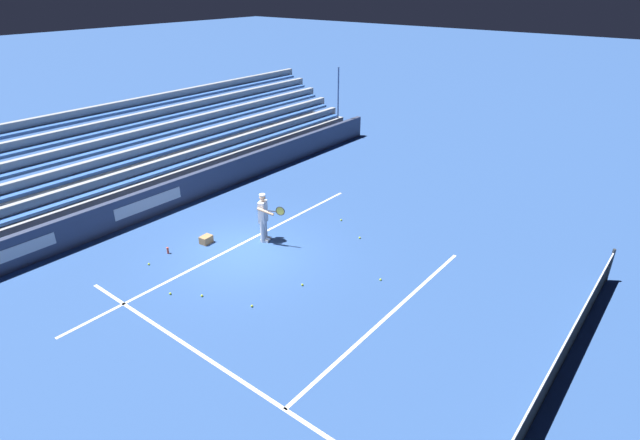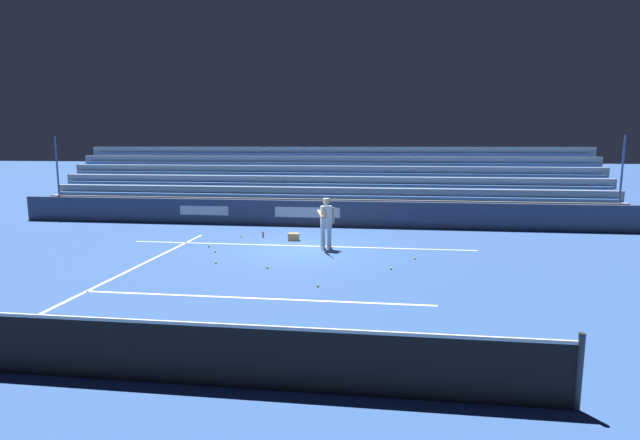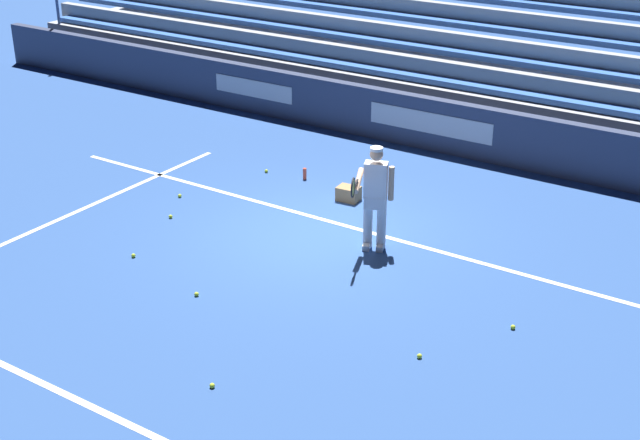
{
  "view_description": "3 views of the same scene",
  "coord_description": "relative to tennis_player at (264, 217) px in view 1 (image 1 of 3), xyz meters",
  "views": [
    {
      "loc": [
        9.61,
        10.83,
        8.1
      ],
      "look_at": [
        -1.54,
        1.93,
        1.17
      ],
      "focal_mm": 28.0,
      "sensor_mm": 36.0,
      "label": 1
    },
    {
      "loc": [
        -2.95,
        16.18,
        3.48
      ],
      "look_at": [
        -0.87,
        0.62,
        1.09
      ],
      "focal_mm": 28.0,
      "sensor_mm": 36.0,
      "label": 2
    },
    {
      "loc": [
        -7.44,
        11.23,
        6.38
      ],
      "look_at": [
        -0.42,
        0.66,
        0.61
      ],
      "focal_mm": 50.0,
      "sensor_mm": 36.0,
      "label": 3
    }
  ],
  "objects": [
    {
      "name": "bleacher_stand",
      "position": [
        0.99,
        -7.35,
        -0.1
      ],
      "size": [
        25.56,
        4.0,
        3.85
      ],
      "color": "#9EA3A8",
      "rests_on": "ground"
    },
    {
      "name": "tennis_ball_by_box",
      "position": [
        4.02,
        0.17,
        -0.86
      ],
      "size": [
        0.07,
        0.07,
        0.07
      ],
      "primitive_type": "sphere",
      "color": "#CCE533",
      "rests_on": "ground"
    },
    {
      "name": "back_wall_sponsor_board",
      "position": [
        1.0,
        -4.72,
        -0.34
      ],
      "size": [
        26.9,
        0.25,
        1.1
      ],
      "color": "#384260",
      "rests_on": "ground"
    },
    {
      "name": "tennis_ball_far_right",
      "position": [
        -0.33,
        4.45,
        -0.86
      ],
      "size": [
        0.07,
        0.07,
        0.07
      ],
      "primitive_type": "sphere",
      "color": "#CCE533",
      "rests_on": "ground"
    },
    {
      "name": "court_baseline_white",
      "position": [
        0.99,
        -0.46,
        -0.89
      ],
      "size": [
        12.0,
        0.1,
        0.01
      ],
      "primitive_type": "cube",
      "color": "white",
      "rests_on": "ground"
    },
    {
      "name": "ground_plane",
      "position": [
        0.99,
        0.04,
        -0.89
      ],
      "size": [
        160.0,
        160.0,
        0.0
      ],
      "primitive_type": "plane",
      "color": "#2D5193"
    },
    {
      "name": "court_service_line_white",
      "position": [
        0.99,
        5.54,
        -0.89
      ],
      "size": [
        8.22,
        0.1,
        0.01
      ],
      "primitive_type": "cube",
      "color": "white",
      "rests_on": "ground"
    },
    {
      "name": "tennis_ball_toward_net",
      "position": [
        3.44,
        -1.71,
        -0.86
      ],
      "size": [
        0.07,
        0.07,
        0.07
      ],
      "primitive_type": "sphere",
      "color": "#CCE533",
      "rests_on": "ground"
    },
    {
      "name": "tennis_ball_stray_back",
      "position": [
        3.52,
        0.96,
        -0.86
      ],
      "size": [
        0.07,
        0.07,
        0.07
      ],
      "primitive_type": "sphere",
      "color": "#CCE533",
      "rests_on": "ground"
    },
    {
      "name": "tennis_player",
      "position": [
        0.0,
        0.0,
        0.0
      ],
      "size": [
        0.58,
        1.08,
        1.71
      ],
      "color": "silver",
      "rests_on": "ground"
    },
    {
      "name": "court_sideline_white",
      "position": [
        5.1,
        4.04,
        -0.89
      ],
      "size": [
        0.1,
        12.0,
        0.01
      ],
      "primitive_type": "cube",
      "color": "white",
      "rests_on": "ground"
    },
    {
      "name": "tennis_ball_near_player",
      "position": [
        1.33,
        2.81,
        -0.86
      ],
      "size": [
        0.07,
        0.07,
        0.07
      ],
      "primitive_type": "sphere",
      "color": "#CCE533",
      "rests_on": "ground"
    },
    {
      "name": "tennis_ball_midcourt",
      "position": [
        2.99,
        2.41,
        -0.86
      ],
      "size": [
        0.07,
        0.07,
        0.07
      ],
      "primitive_type": "sphere",
      "color": "#CCE533",
      "rests_on": "ground"
    },
    {
      "name": "tennis_net",
      "position": [
        0.99,
        9.69,
        -0.4
      ],
      "size": [
        11.09,
        0.09,
        1.07
      ],
      "color": "#33383D",
      "rests_on": "ground"
    },
    {
      "name": "ball_box_cardboard",
      "position": [
        1.37,
        -1.43,
        -0.76
      ],
      "size": [
        0.43,
        0.34,
        0.26
      ],
      "primitive_type": "cube",
      "rotation": [
        0.0,
        0.0,
        0.1
      ],
      "color": "#A87F51",
      "rests_on": "ground"
    },
    {
      "name": "tennis_ball_far_left",
      "position": [
        -2.14,
        2.46,
        -0.86
      ],
      "size": [
        0.07,
        0.07,
        0.07
      ],
      "primitive_type": "sphere",
      "color": "#CCE533",
      "rests_on": "ground"
    },
    {
      "name": "water_bottle",
      "position": [
        2.62,
        -1.85,
        -0.78
      ],
      "size": [
        0.07,
        0.07,
        0.22
      ],
      "primitive_type": "cylinder",
      "color": "#EA4C33",
      "rests_on": "ground"
    },
    {
      "name": "tennis_ball_on_baseline",
      "position": [
        -2.87,
        1.12,
        -0.86
      ],
      "size": [
        0.07,
        0.07,
        0.07
      ],
      "primitive_type": "sphere",
      "color": "#CCE533",
      "rests_on": "ground"
    }
  ]
}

